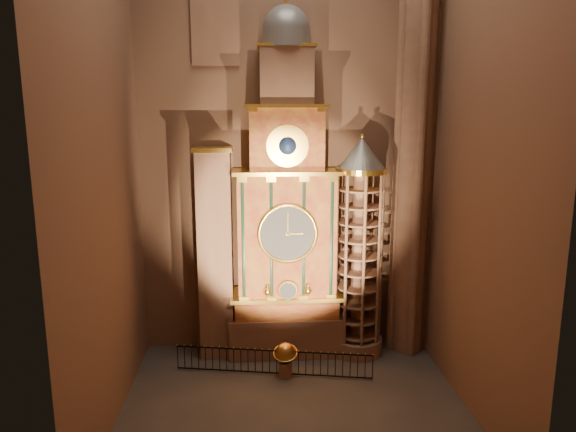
{
  "coord_description": "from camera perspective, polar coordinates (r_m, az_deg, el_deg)",
  "views": [
    {
      "loc": [
        -1.53,
        -18.94,
        11.67
      ],
      "look_at": [
        -0.05,
        3.0,
        7.32
      ],
      "focal_mm": 32.0,
      "sensor_mm": 36.0,
      "label": 1
    }
  ],
  "objects": [
    {
      "name": "gothic_pier",
      "position": [
        25.13,
        14.01,
        9.34
      ],
      "size": [
        2.04,
        2.04,
        22.0
      ],
      "color": "#8C634C",
      "rests_on": "floor"
    },
    {
      "name": "portrait_tower",
      "position": [
        24.86,
        -8.05,
        -4.13
      ],
      "size": [
        1.8,
        1.6,
        10.2
      ],
      "color": "#8C634C",
      "rests_on": "floor"
    },
    {
      "name": "wall_right",
      "position": [
        20.78,
        20.63,
        8.64
      ],
      "size": [
        0.0,
        22.0,
        22.0
      ],
      "primitive_type": "plane",
      "rotation": [
        1.57,
        0.0,
        -1.57
      ],
      "color": "brown",
      "rests_on": "floor"
    },
    {
      "name": "stained_glass_window",
      "position": [
        25.37,
        -8.16,
        22.06
      ],
      "size": [
        2.2,
        0.14,
        5.2
      ],
      "color": "navy",
      "rests_on": "wall_back"
    },
    {
      "name": "floor",
      "position": [
        22.29,
        0.7,
        -20.37
      ],
      "size": [
        14.0,
        14.0,
        0.0
      ],
      "primitive_type": "plane",
      "color": "#383330",
      "rests_on": "ground"
    },
    {
      "name": "celestial_globe",
      "position": [
        23.97,
        -0.3,
        -15.34
      ],
      "size": [
        1.3,
        1.25,
        1.6
      ],
      "color": "#8C634C",
      "rests_on": "floor"
    },
    {
      "name": "stair_turret",
      "position": [
        25.0,
        7.9,
        -3.76
      ],
      "size": [
        2.5,
        2.5,
        10.8
      ],
      "color": "#8C634C",
      "rests_on": "floor"
    },
    {
      "name": "wall_left",
      "position": [
        19.72,
        -20.19,
        8.57
      ],
      "size": [
        0.0,
        22.0,
        22.0
      ],
      "primitive_type": "plane",
      "rotation": [
        1.57,
        0.0,
        1.57
      ],
      "color": "brown",
      "rests_on": "floor"
    },
    {
      "name": "astronomical_clock",
      "position": [
        24.46,
        -0.19,
        -0.59
      ],
      "size": [
        5.6,
        2.41,
        16.7
      ],
      "color": "#8C634C",
      "rests_on": "floor"
    },
    {
      "name": "wall_back",
      "position": [
        24.99,
        -0.35,
        9.65
      ],
      "size": [
        22.0,
        0.0,
        22.0
      ],
      "primitive_type": "plane",
      "rotation": [
        1.57,
        0.0,
        0.0
      ],
      "color": "brown",
      "rests_on": "floor"
    },
    {
      "name": "iron_railing",
      "position": [
        24.23,
        -1.66,
        -15.93
      ],
      "size": [
        8.82,
        1.62,
        1.15
      ],
      "color": "black",
      "rests_on": "floor"
    }
  ]
}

